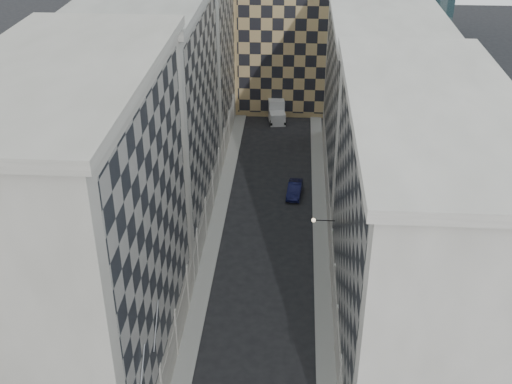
% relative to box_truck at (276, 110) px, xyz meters
% --- Properties ---
extents(sidewalk_west, '(1.50, 100.00, 0.15)m').
position_rel_box_truck_xyz_m(sidewalk_west, '(-4.98, -30.35, -1.17)').
color(sidewalk_west, gray).
rests_on(sidewalk_west, ground).
extents(sidewalk_east, '(1.50, 100.00, 0.15)m').
position_rel_box_truck_xyz_m(sidewalk_east, '(5.52, -30.35, -1.17)').
color(sidewalk_east, gray).
rests_on(sidewalk_east, ground).
extents(bldg_left_a, '(10.80, 22.80, 23.70)m').
position_rel_box_truck_xyz_m(bldg_left_a, '(-10.61, -49.35, 10.58)').
color(bldg_left_a, gray).
rests_on(bldg_left_a, ground).
extents(bldg_left_b, '(10.80, 22.80, 22.70)m').
position_rel_box_truck_xyz_m(bldg_left_b, '(-10.61, -27.35, 10.08)').
color(bldg_left_b, gray).
rests_on(bldg_left_b, ground).
extents(bldg_left_c, '(10.80, 22.80, 21.70)m').
position_rel_box_truck_xyz_m(bldg_left_c, '(-10.61, -5.35, 9.58)').
color(bldg_left_c, gray).
rests_on(bldg_left_c, ground).
extents(bldg_right_a, '(10.80, 26.80, 20.70)m').
position_rel_box_truck_xyz_m(bldg_right_a, '(11.15, -45.35, 9.08)').
color(bldg_right_a, '#A5A197').
rests_on(bldg_right_a, ground).
extents(bldg_right_b, '(10.80, 28.80, 19.70)m').
position_rel_box_truck_xyz_m(bldg_right_b, '(11.17, -18.35, 8.60)').
color(bldg_right_b, '#A5A197').
rests_on(bldg_right_b, ground).
extents(tan_block, '(16.80, 14.80, 18.80)m').
position_rel_box_truck_xyz_m(tan_block, '(2.27, 7.55, 8.19)').
color(tan_block, tan).
rests_on(tan_block, ground).
extents(flagpoles_left, '(0.10, 6.33, 2.33)m').
position_rel_box_truck_xyz_m(flagpoles_left, '(-5.63, -54.35, 6.75)').
color(flagpoles_left, gray).
rests_on(flagpoles_left, ground).
extents(bracket_lamp, '(1.98, 0.36, 0.36)m').
position_rel_box_truck_xyz_m(bracket_lamp, '(4.65, -36.35, 4.95)').
color(bracket_lamp, black).
rests_on(bracket_lamp, ground).
extents(box_truck, '(2.82, 5.46, 2.86)m').
position_rel_box_truck_xyz_m(box_truck, '(0.00, 0.00, 0.00)').
color(box_truck, silver).
rests_on(box_truck, ground).
extents(dark_car, '(1.87, 4.35, 1.39)m').
position_rel_box_truck_xyz_m(dark_car, '(2.84, -21.26, -0.55)').
color(dark_car, '#0E1135').
rests_on(dark_car, ground).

